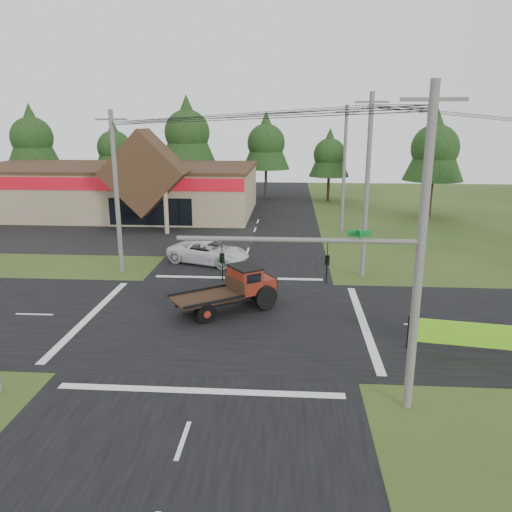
{
  "coord_description": "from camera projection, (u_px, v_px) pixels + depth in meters",
  "views": [
    {
      "loc": [
        3.25,
        -23.49,
        9.74
      ],
      "look_at": [
        1.31,
        4.45,
        2.2
      ],
      "focal_mm": 35.0,
      "sensor_mm": 36.0,
      "label": 1
    }
  ],
  "objects": [
    {
      "name": "ground",
      "position": [
        224.0,
        320.0,
        25.38
      ],
      "size": [
        120.0,
        120.0,
        0.0
      ],
      "primitive_type": "plane",
      "color": "#294217",
      "rests_on": "ground"
    },
    {
      "name": "tree_row_e",
      "position": [
        330.0,
        153.0,
        61.81
      ],
      "size": [
        5.04,
        5.04,
        9.09
      ],
      "color": "#332316",
      "rests_on": "ground"
    },
    {
      "name": "utility_pole_n",
      "position": [
        344.0,
        168.0,
        44.55
      ],
      "size": [
        2.0,
        0.3,
        11.2
      ],
      "color": "#595651",
      "rests_on": "ground"
    },
    {
      "name": "utility_pole_nr",
      "position": [
        420.0,
        253.0,
        16.19
      ],
      "size": [
        2.0,
        0.3,
        11.0
      ],
      "color": "#595651",
      "rests_on": "ground"
    },
    {
      "name": "road_ns",
      "position": [
        224.0,
        320.0,
        25.38
      ],
      "size": [
        12.0,
        120.0,
        0.02
      ],
      "primitive_type": "cube",
      "color": "black",
      "rests_on": "ground"
    },
    {
      "name": "tree_row_a",
      "position": [
        32.0,
        136.0,
        63.83
      ],
      "size": [
        6.72,
        6.72,
        12.12
      ],
      "color": "#332316",
      "rests_on": "ground"
    },
    {
      "name": "tree_side_ne",
      "position": [
        435.0,
        146.0,
        51.16
      ],
      "size": [
        6.16,
        6.16,
        11.11
      ],
      "color": "#332316",
      "rests_on": "ground"
    },
    {
      "name": "road_ew",
      "position": [
        224.0,
        320.0,
        25.38
      ],
      "size": [
        120.0,
        12.0,
        0.02
      ],
      "primitive_type": "cube",
      "color": "black",
      "rests_on": "ground"
    },
    {
      "name": "utility_pole_ne",
      "position": [
        367.0,
        186.0,
        31.02
      ],
      "size": [
        2.0,
        0.3,
        11.5
      ],
      "color": "#595651",
      "rests_on": "ground"
    },
    {
      "name": "cvs_building",
      "position": [
        116.0,
        188.0,
        54.19
      ],
      "size": [
        30.4,
        18.2,
        9.19
      ],
      "color": "gray",
      "rests_on": "ground"
    },
    {
      "name": "antique_flatbed_truck",
      "position": [
        226.0,
        290.0,
        26.22
      ],
      "size": [
        5.88,
        5.03,
        2.37
      ],
      "primitive_type": null,
      "rotation": [
        0.0,
        0.0,
        -0.96
      ],
      "color": "#5E1C0D",
      "rests_on": "ground"
    },
    {
      "name": "roadside_banner",
      "position": [
        461.0,
        337.0,
        21.48
      ],
      "size": [
        4.49,
        0.83,
        1.55
      ],
      "primitive_type": null,
      "rotation": [
        0.0,
        0.0,
        -0.16
      ],
      "color": "#6FC91A",
      "rests_on": "ground"
    },
    {
      "name": "parking_apron",
      "position": [
        97.0,
        234.0,
        44.62
      ],
      "size": [
        28.0,
        14.0,
        0.02
      ],
      "primitive_type": "cube",
      "color": "black",
      "rests_on": "ground"
    },
    {
      "name": "white_pickup",
      "position": [
        209.0,
        252.0,
        35.43
      ],
      "size": [
        6.42,
        4.53,
        1.63
      ],
      "primitive_type": "imported",
      "rotation": [
        0.0,
        0.0,
        1.22
      ],
      "color": "silver",
      "rests_on": "ground"
    },
    {
      "name": "tree_row_c",
      "position": [
        187.0,
        130.0,
        63.28
      ],
      "size": [
        7.28,
        7.28,
        13.13
      ],
      "color": "#332316",
      "rests_on": "ground"
    },
    {
      "name": "utility_pole_nw",
      "position": [
        116.0,
        192.0,
        32.22
      ],
      "size": [
        2.0,
        0.3,
        10.5
      ],
      "color": "#595651",
      "rests_on": "ground"
    },
    {
      "name": "traffic_signal_mast",
      "position": [
        366.0,
        287.0,
        16.62
      ],
      "size": [
        8.12,
        0.24,
        7.0
      ],
      "color": "#595651",
      "rests_on": "ground"
    },
    {
      "name": "tree_row_b",
      "position": [
        114.0,
        146.0,
        65.43
      ],
      "size": [
        5.6,
        5.6,
        10.1
      ],
      "color": "#332316",
      "rests_on": "ground"
    },
    {
      "name": "tree_row_d",
      "position": [
        266.0,
        141.0,
        63.92
      ],
      "size": [
        6.16,
        6.16,
        11.11
      ],
      "color": "#332316",
      "rests_on": "ground"
    }
  ]
}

